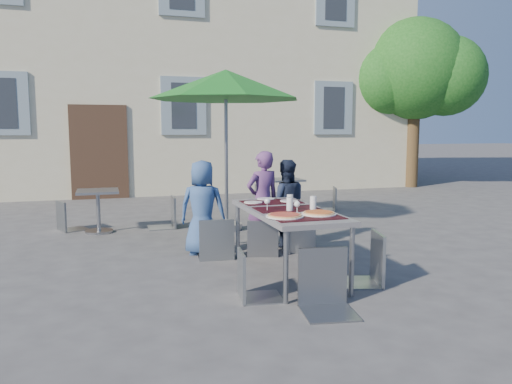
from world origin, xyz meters
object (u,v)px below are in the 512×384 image
object	(u,v)px
patio_umbrella	(226,86)
bg_chair_l_0	(67,198)
chair_0	(216,213)
bg_chair_r_0	(167,193)
dining_table	(288,214)
child_2	(285,203)
pizza_near_right	(319,213)
chair_3	(251,246)
cafe_table_0	(98,205)
chair_1	(263,216)
chair_5	(326,243)
child_1	(263,200)
child_0	(203,208)
pizza_near_left	(285,215)
chair_4	(369,227)
bg_chair_l_1	(265,182)
bg_chair_r_1	(330,185)
cafe_table_1	(285,191)
chair_2	(299,210)

from	to	relation	value
patio_umbrella	bg_chair_l_0	distance (m)	3.12
chair_0	bg_chair_r_0	xyz separation A→B (m)	(-0.33, 2.22, -0.01)
chair_0	dining_table	bearing A→B (deg)	-57.05
child_2	bg_chair_l_0	distance (m)	3.62
chair_0	bg_chair_r_0	size ratio (longest dim) A/B	1.01
pizza_near_right	child_2	world-z (taller)	child_2
bg_chair_l_0	chair_3	bearing A→B (deg)	-64.69
chair_0	cafe_table_0	distance (m)	2.57
chair_1	chair_5	xyz separation A→B (m)	(-0.05, -2.04, 0.09)
child_1	chair_3	distance (m)	2.06
child_0	patio_umbrella	bearing A→B (deg)	-90.54
dining_table	pizza_near_left	bearing A→B (deg)	-113.87
pizza_near_right	chair_5	bearing A→B (deg)	-108.50
chair_0	chair_5	world-z (taller)	chair_5
dining_table	chair_1	size ratio (longest dim) A/B	2.06
chair_3	chair_4	world-z (taller)	chair_4
child_2	patio_umbrella	distance (m)	2.24
bg_chair_l_0	cafe_table_0	bearing A→B (deg)	-32.72
pizza_near_right	chair_3	xyz separation A→B (m)	(-0.78, -0.20, -0.25)
chair_3	bg_chair_l_1	world-z (taller)	bg_chair_l_1
child_1	bg_chair_r_0	world-z (taller)	child_1
dining_table	chair_4	xyz separation A→B (m)	(0.71, -0.53, -0.09)
child_0	chair_3	bearing A→B (deg)	117.36
pizza_near_left	child_2	bearing A→B (deg)	69.35
chair_5	cafe_table_0	bearing A→B (deg)	115.38
chair_0	bg_chair_l_1	bearing A→B (deg)	62.42
child_0	child_1	size ratio (longest dim) A/B	0.92
chair_5	bg_chair_r_1	distance (m)	5.76
chair_4	bg_chair_r_1	xyz separation A→B (m)	(1.76, 4.60, -0.10)
dining_table	bg_chair_r_0	distance (m)	3.30
bg_chair_r_1	child_2	bearing A→B (deg)	-126.03
patio_umbrella	bg_chair_l_0	world-z (taller)	patio_umbrella
chair_0	patio_umbrella	bearing A→B (deg)	72.11
patio_umbrella	bg_chair_l_1	size ratio (longest dim) A/B	2.49
child_1	cafe_table_1	size ratio (longest dim) A/B	1.99
chair_0	bg_chair_r_1	world-z (taller)	chair_0
bg_chair_r_0	bg_chair_l_1	bearing A→B (deg)	27.16
pizza_near_left	chair_4	world-z (taller)	chair_4
chair_0	chair_2	world-z (taller)	chair_0
child_1	chair_5	size ratio (longest dim) A/B	1.28
chair_0	chair_1	world-z (taller)	chair_0
bg_chair_l_1	bg_chair_r_1	size ratio (longest dim) A/B	1.17
pizza_near_right	child_0	world-z (taller)	child_0
chair_4	patio_umbrella	distance (m)	3.73
dining_table	child_2	size ratio (longest dim) A/B	1.53
bg_chair_l_1	chair_0	bearing A→B (deg)	-117.58
chair_2	chair_5	size ratio (longest dim) A/B	0.92
child_1	bg_chair_r_0	distance (m)	2.17
chair_5	patio_umbrella	distance (m)	4.18
chair_0	bg_chair_r_0	distance (m)	2.25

